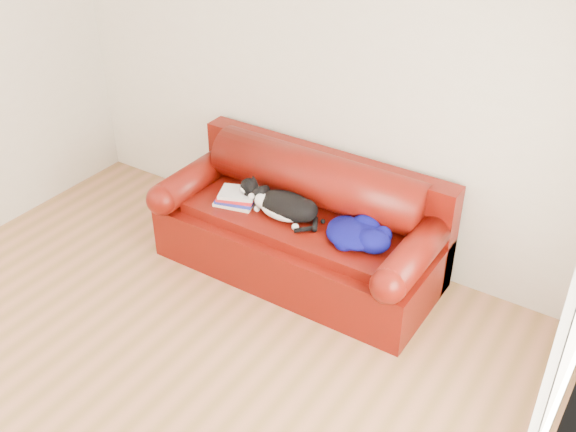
# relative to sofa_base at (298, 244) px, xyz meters

# --- Properties ---
(ground) EXTENTS (4.50, 4.50, 0.00)m
(ground) POSITION_rel_sofa_base_xyz_m (-0.18, -1.49, -0.24)
(ground) COLOR olive
(ground) RESTS_ON ground
(room_shell) EXTENTS (4.52, 4.02, 2.61)m
(room_shell) POSITION_rel_sofa_base_xyz_m (-0.05, -1.48, 1.43)
(room_shell) COLOR beige
(room_shell) RESTS_ON ground
(sofa_base) EXTENTS (2.10, 0.90, 0.50)m
(sofa_base) POSITION_rel_sofa_base_xyz_m (0.00, 0.00, 0.00)
(sofa_base) COLOR #3F0F02
(sofa_base) RESTS_ON ground
(sofa_back) EXTENTS (2.10, 1.01, 0.88)m
(sofa_back) POSITION_rel_sofa_base_xyz_m (0.00, 0.24, 0.30)
(sofa_back) COLOR #3F0F02
(sofa_back) RESTS_ON ground
(book_stack) EXTENTS (0.33, 0.29, 0.10)m
(book_stack) POSITION_rel_sofa_base_xyz_m (-0.47, -0.11, 0.31)
(book_stack) COLOR silver
(book_stack) RESTS_ON sofa_base
(cat) EXTENTS (0.67, 0.28, 0.24)m
(cat) POSITION_rel_sofa_base_xyz_m (-0.06, -0.09, 0.35)
(cat) COLOR black
(cat) RESTS_ON sofa_base
(blanket) EXTENTS (0.54, 0.43, 0.15)m
(blanket) POSITION_rel_sofa_base_xyz_m (0.51, -0.06, 0.33)
(blanket) COLOR #02084D
(blanket) RESTS_ON sofa_base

